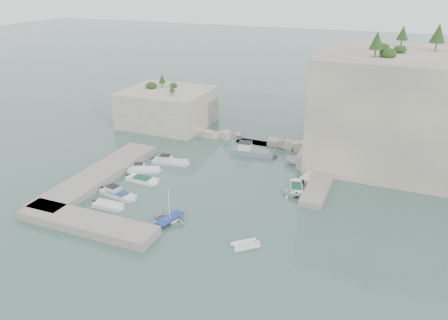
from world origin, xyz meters
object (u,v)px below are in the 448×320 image
at_px(motorboat_a, 170,163).
at_px(motorboat_c, 142,181).
at_px(tender_east_d, 298,165).
at_px(motorboat_e, 108,207).
at_px(work_boat, 253,154).
at_px(inflatable_dinghy, 245,246).
at_px(rowboat, 170,221).
at_px(tender_east_b, 296,189).
at_px(motorboat_d, 118,196).
at_px(tender_east_a, 290,196).
at_px(motorboat_b, 144,171).
at_px(tender_east_c, 309,178).

relative_size(motorboat_a, motorboat_c, 1.21).
bearing_deg(tender_east_d, motorboat_e, 134.28).
bearing_deg(work_boat, inflatable_dinghy, -79.57).
distance_m(rowboat, tender_east_b, 18.75).
bearing_deg(motorboat_a, motorboat_d, -103.53).
distance_m(tender_east_a, tender_east_b, 2.18).
relative_size(motorboat_a, work_boat, 0.80).
bearing_deg(motorboat_e, motorboat_d, 100.26).
bearing_deg(motorboat_d, rowboat, -7.73).
xyz_separation_m(motorboat_a, tender_east_b, (20.71, -1.31, 0.00)).
xyz_separation_m(motorboat_d, tender_east_b, (21.87, 11.22, 0.00)).
relative_size(motorboat_a, tender_east_d, 1.45).
distance_m(motorboat_b, tender_east_b, 23.16).
bearing_deg(tender_east_d, work_boat, 75.86).
distance_m(motorboat_a, motorboat_d, 12.59).
xyz_separation_m(motorboat_a, tender_east_c, (21.56, 2.96, 0.00)).
distance_m(motorboat_e, tender_east_c, 28.85).
bearing_deg(tender_east_a, tender_east_b, 14.98).
bearing_deg(motorboat_d, inflatable_dinghy, -2.93).
bearing_deg(tender_east_b, inflatable_dinghy, 157.51).
height_order(motorboat_e, work_boat, work_boat).
bearing_deg(rowboat, motorboat_a, 41.51).
distance_m(motorboat_a, inflatable_dinghy, 25.43).
bearing_deg(motorboat_b, tender_east_c, -7.07).
xyz_separation_m(motorboat_d, motorboat_e, (0.65, -3.07, 0.00)).
bearing_deg(tender_east_b, tender_east_a, 156.66).
height_order(inflatable_dinghy, work_boat, work_boat).
xyz_separation_m(motorboat_d, tender_east_d, (20.10, 19.81, 0.00)).
distance_m(motorboat_d, inflatable_dinghy, 20.52).
distance_m(tender_east_c, tender_east_d, 5.05).
bearing_deg(tender_east_b, tender_east_d, -4.11).
bearing_deg(work_boat, tender_east_b, -51.93).
distance_m(motorboat_b, tender_east_a, 22.69).
xyz_separation_m(motorboat_c, motorboat_d, (-0.57, -5.16, 0.00)).
relative_size(motorboat_b, tender_east_c, 1.07).
bearing_deg(motorboat_e, tender_east_b, 32.32).
bearing_deg(motorboat_a, motorboat_e, -100.13).
relative_size(rowboat, work_boat, 0.55).
bearing_deg(motorboat_b, inflatable_dinghy, -55.24).
bearing_deg(work_boat, motorboat_e, -122.15).
xyz_separation_m(motorboat_d, rowboat, (9.76, -3.10, 0.00)).
distance_m(motorboat_c, motorboat_d, 5.20).
distance_m(tender_east_a, tender_east_d, 10.85).
bearing_deg(inflatable_dinghy, tender_east_c, 40.20).
bearing_deg(inflatable_dinghy, tender_east_a, 41.32).
distance_m(motorboat_c, tender_east_b, 22.14).
bearing_deg(rowboat, tender_east_d, -11.60).
xyz_separation_m(motorboat_b, tender_east_a, (22.67, 0.85, 0.00)).
distance_m(motorboat_a, motorboat_c, 7.39).
bearing_deg(motorboat_c, motorboat_a, 88.58).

